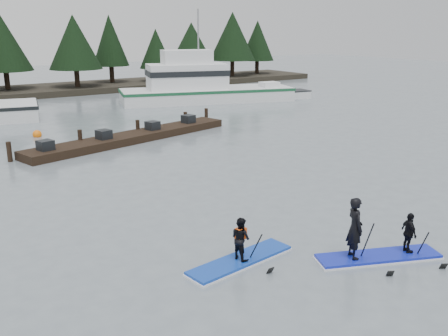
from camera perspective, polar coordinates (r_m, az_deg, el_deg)
ground at (r=15.67m, az=12.65°, el=-8.85°), size 160.00×160.00×0.00m
far_shore at (r=52.97m, az=-22.81°, el=7.98°), size 70.00×8.00×0.60m
treeline at (r=53.01m, az=-22.78°, el=7.66°), size 60.00×4.00×8.00m
fishing_boat_medium at (r=44.82m, az=-2.48°, el=8.40°), size 15.64×8.64×8.88m
skiff at (r=46.59m, az=6.15°, el=8.27°), size 6.38×2.71×0.72m
floating_dock at (r=29.68m, az=-10.35°, el=3.50°), size 13.49×4.90×0.45m
buoy_b at (r=32.38m, az=-20.55°, el=3.36°), size 0.53×0.53×0.53m
paddleboard_solo at (r=14.23m, az=1.91°, el=-9.26°), size 3.46×1.24×1.82m
paddleboard_duo at (r=14.95m, az=16.87°, el=-7.76°), size 3.64×2.18×2.39m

